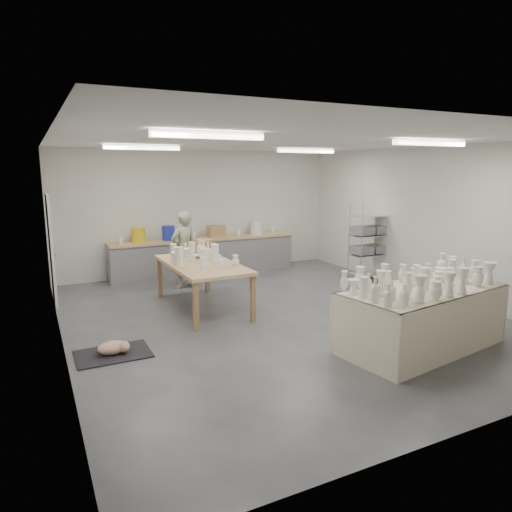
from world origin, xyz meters
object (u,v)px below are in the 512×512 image
work_table (201,261)px  potter (184,250)px  drying_table (422,316)px  red_stool (181,271)px

work_table → potter: bearing=83.9°
potter → drying_table: bearing=96.3°
work_table → red_stool: bearing=84.8°
drying_table → work_table: drying_table is taller
work_table → red_stool: 1.89m
drying_table → potter: 5.22m
potter → red_stool: size_ratio=4.33×
drying_table → work_table: 3.95m
potter → red_stool: 0.59m
potter → red_stool: (-0.00, 0.27, -0.53)m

